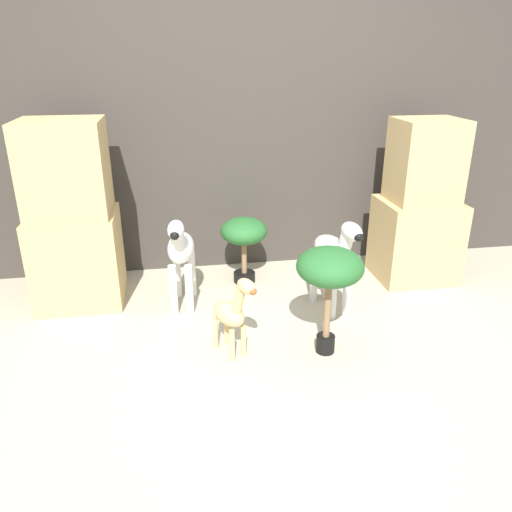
# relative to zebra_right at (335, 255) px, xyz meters

# --- Properties ---
(ground_plane) EXTENTS (14.00, 14.00, 0.00)m
(ground_plane) POSITION_rel_zebra_right_xyz_m (-0.46, -0.74, -0.42)
(ground_plane) COLOR #B2A88E
(wall_back) EXTENTS (6.40, 0.08, 2.20)m
(wall_back) POSITION_rel_zebra_right_xyz_m (-0.46, 0.96, 0.68)
(wall_back) COLOR #38332D
(wall_back) RESTS_ON ground_plane
(rock_pillar_left) EXTENTS (0.58, 0.50, 1.28)m
(rock_pillar_left) POSITION_rel_zebra_right_xyz_m (-1.73, 0.44, 0.19)
(rock_pillar_left) COLOR tan
(rock_pillar_left) RESTS_ON ground_plane
(rock_pillar_right) EXTENTS (0.58, 0.50, 1.23)m
(rock_pillar_right) POSITION_rel_zebra_right_xyz_m (0.80, 0.44, 0.13)
(rock_pillar_right) COLOR tan
(rock_pillar_right) RESTS_ON ground_plane
(zebra_right) EXTENTS (0.25, 0.53, 0.70)m
(zebra_right) POSITION_rel_zebra_right_xyz_m (0.00, 0.00, 0.00)
(zebra_right) COLOR silver
(zebra_right) RESTS_ON ground_plane
(zebra_left) EXTENTS (0.22, 0.53, 0.70)m
(zebra_left) POSITION_rel_zebra_right_xyz_m (-1.01, 0.21, 0.00)
(zebra_left) COLOR silver
(zebra_left) RESTS_ON ground_plane
(giraffe_figurine) EXTENTS (0.27, 0.38, 0.55)m
(giraffe_figurine) POSITION_rel_zebra_right_xyz_m (-0.74, -0.43, -0.13)
(giraffe_figurine) COLOR tan
(giraffe_figurine) RESTS_ON ground_plane
(potted_palm_front) EXTENTS (0.38, 0.38, 0.66)m
(potted_palm_front) POSITION_rel_zebra_right_xyz_m (-0.19, -0.49, 0.11)
(potted_palm_front) COLOR black
(potted_palm_front) RESTS_ON ground_plane
(potted_palm_back) EXTENTS (0.35, 0.35, 0.52)m
(potted_palm_back) POSITION_rel_zebra_right_xyz_m (-0.53, 0.56, -0.03)
(potted_palm_back) COLOR black
(potted_palm_back) RESTS_ON ground_plane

